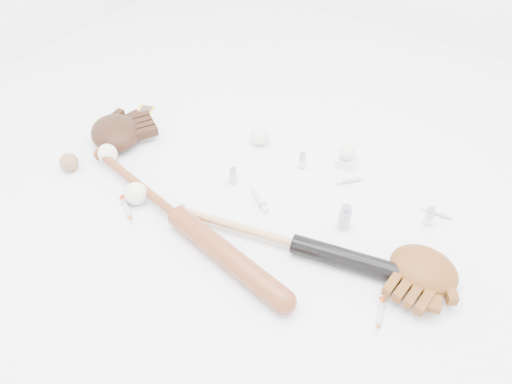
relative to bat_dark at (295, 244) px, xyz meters
The scene contains 21 objects.
bat_dark is the anchor object (origin of this frame).
bat_wood 0.39m from the bat_dark, 163.32° to the right, with size 0.99×0.07×0.07m, color brown, non-canonical shape.
glove_dark 0.87m from the bat_dark, behind, with size 0.26×0.26×0.10m, color black, non-canonical shape.
glove_tan 0.39m from the bat_dark, 17.15° to the left, with size 0.24×0.24×0.09m, color brown, non-canonical shape.
trading_card 0.96m from the bat_dark, 161.81° to the left, with size 0.07×0.09×0.01m, color yellow.
pedestal 0.46m from the bat_dark, 95.88° to the left, with size 0.06×0.06×0.04m, color white.
baseball_on_pedestal 0.46m from the bat_dark, 95.88° to the left, with size 0.06×0.06×0.06m, color white.
baseball_left 0.81m from the bat_dark, behind, with size 0.07×0.07×0.07m, color white.
baseball_upper 0.55m from the bat_dark, 134.57° to the left, with size 0.07×0.07×0.07m, color white.
baseball_mid 0.58m from the bat_dark, 168.96° to the right, with size 0.08×0.08×0.08m, color white.
baseball_aged 0.90m from the bat_dark, behind, with size 0.07×0.07×0.07m, color #916746.
syringe_0 0.59m from the bat_dark, 163.76° to the right, with size 0.16×0.03×0.02m, color #ADBCC6, non-canonical shape.
syringe_1 0.25m from the bat_dark, 150.46° to the left, with size 0.17×0.03×0.02m, color #ADBCC6, non-canonical shape.
syringe_2 0.39m from the bat_dark, 88.40° to the left, with size 0.14×0.02×0.02m, color #ADBCC6, non-canonical shape.
syringe_3 0.33m from the bat_dark, 13.47° to the right, with size 0.14×0.02×0.02m, color #ADBCC6, non-canonical shape.
syringe_4 0.51m from the bat_dark, 51.41° to the left, with size 0.14×0.02×0.02m, color #ADBCC6, non-canonical shape.
vial_0 0.45m from the bat_dark, 94.57° to the left, with size 0.02×0.02×0.06m, color silver.
vial_1 0.46m from the bat_dark, 47.64° to the left, with size 0.03×0.03×0.07m, color silver.
vial_2 0.40m from the bat_dark, 116.41° to the left, with size 0.03×0.03×0.07m, color silver.
vial_3 0.19m from the bat_dark, 64.30° to the left, with size 0.04×0.04×0.10m, color silver.
vial_4 0.37m from the bat_dark, 156.47° to the left, with size 0.03×0.03×0.07m, color silver.
Camera 1 is at (0.66, -0.99, 1.23)m, focal length 35.00 mm.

